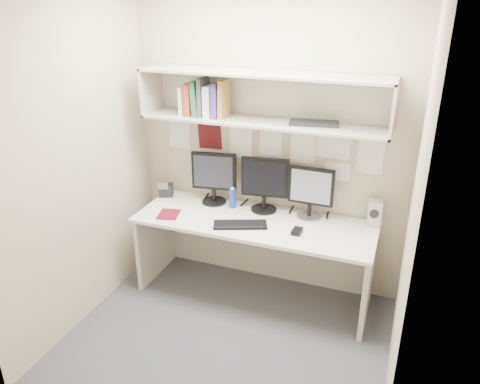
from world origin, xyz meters
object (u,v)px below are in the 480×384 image
at_px(keyboard, 240,225).
at_px(maroon_notebook, 169,214).
at_px(monitor_left, 214,176).
at_px(desk_phone, 166,190).
at_px(monitor_center, 265,182).
at_px(monitor_right, 311,190).
at_px(desk, 254,257).
at_px(speaker, 375,213).

xyz_separation_m(keyboard, maroon_notebook, (-0.65, -0.02, -0.01)).
relative_size(monitor_left, desk_phone, 3.03).
distance_m(monitor_center, keyboard, 0.45).
distance_m(keyboard, desk_phone, 0.93).
xyz_separation_m(keyboard, desk_phone, (-0.87, 0.34, 0.05)).
bearing_deg(monitor_center, monitor_left, 171.89).
bearing_deg(monitor_left, keyboard, -52.30).
bearing_deg(monitor_right, desk, -150.66).
xyz_separation_m(monitor_center, maroon_notebook, (-0.73, -0.39, -0.25)).
xyz_separation_m(monitor_left, monitor_right, (0.88, 0.00, -0.01)).
bearing_deg(desk, desk_phone, 168.53).
distance_m(monitor_left, keyboard, 0.58).
xyz_separation_m(desk, speaker, (0.94, 0.25, 0.47)).
xyz_separation_m(monitor_left, speaker, (1.40, 0.03, -0.15)).
relative_size(desk, speaker, 9.30).
distance_m(desk, desk_phone, 1.05).
relative_size(desk, desk_phone, 12.98).
bearing_deg(monitor_left, desk_phone, 174.36).
bearing_deg(speaker, keyboard, -165.57).
relative_size(monitor_left, monitor_right, 1.06).
distance_m(monitor_left, desk_phone, 0.52).
height_order(monitor_left, maroon_notebook, monitor_left).
height_order(desk, maroon_notebook, maroon_notebook).
relative_size(keyboard, speaker, 2.01).
relative_size(monitor_right, desk_phone, 2.87).
relative_size(desk, monitor_right, 4.52).
bearing_deg(maroon_notebook, monitor_right, 5.39).
relative_size(speaker, maroon_notebook, 1.05).
distance_m(desk, monitor_center, 0.66).
distance_m(monitor_right, maroon_notebook, 1.22).
bearing_deg(monitor_left, monitor_center, -9.05).
xyz_separation_m(monitor_right, keyboard, (-0.49, -0.36, -0.23)).
xyz_separation_m(monitor_right, maroon_notebook, (-1.13, -0.39, -0.24)).
height_order(desk, monitor_center, monitor_center).
bearing_deg(maroon_notebook, monitor_left, 42.70).
bearing_deg(keyboard, speaker, -0.42).
bearing_deg(maroon_notebook, desk_phone, 108.05).
bearing_deg(keyboard, maroon_notebook, 160.30).
relative_size(speaker, desk_phone, 1.40).
distance_m(desk, keyboard, 0.41).
bearing_deg(desk, monitor_left, 154.56).
distance_m(monitor_right, keyboard, 0.65).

